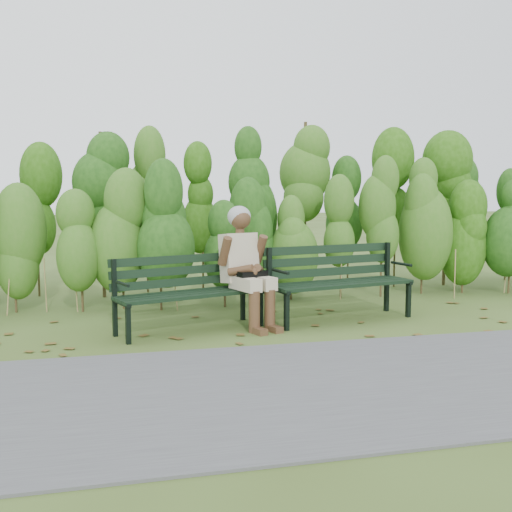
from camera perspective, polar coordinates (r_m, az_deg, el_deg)
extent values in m
plane|color=#3C4E1C|center=(6.80, 0.71, -6.60)|extent=(80.00, 80.00, 0.00)
cube|color=#474749|center=(4.77, 7.52, -12.03)|extent=(60.00, 2.50, 0.01)
cylinder|color=#47381E|center=(7.87, -21.64, -2.34)|extent=(0.03, 0.03, 0.80)
ellipsoid|color=#27590D|center=(7.81, -21.82, 2.31)|extent=(0.64, 0.64, 1.44)
cylinder|color=#47381E|center=(7.81, -17.19, -2.25)|extent=(0.03, 0.03, 0.80)
ellipsoid|color=#27590D|center=(7.75, -17.33, 2.44)|extent=(0.64, 0.64, 1.44)
cylinder|color=#47381E|center=(7.80, -12.69, -2.14)|extent=(0.03, 0.03, 0.80)
ellipsoid|color=#27590D|center=(7.74, -12.80, 2.56)|extent=(0.64, 0.64, 1.44)
cylinder|color=#47381E|center=(7.83, -8.21, -2.02)|extent=(0.03, 0.03, 0.80)
ellipsoid|color=#27590D|center=(7.77, -8.28, 2.66)|extent=(0.64, 0.64, 1.44)
cylinder|color=#47381E|center=(7.92, -3.80, -1.89)|extent=(0.03, 0.03, 0.80)
ellipsoid|color=#27590D|center=(7.86, -3.83, 2.74)|extent=(0.64, 0.64, 1.44)
cylinder|color=#47381E|center=(8.04, 0.50, -1.75)|extent=(0.03, 0.03, 0.80)
ellipsoid|color=#27590D|center=(7.98, 0.50, 2.80)|extent=(0.64, 0.64, 1.44)
cylinder|color=#47381E|center=(8.22, 4.63, -1.61)|extent=(0.03, 0.03, 0.80)
ellipsoid|color=#27590D|center=(8.16, 4.67, 2.85)|extent=(0.64, 0.64, 1.44)
cylinder|color=#47381E|center=(8.43, 8.58, -1.47)|extent=(0.03, 0.03, 0.80)
ellipsoid|color=#27590D|center=(8.37, 8.65, 2.88)|extent=(0.64, 0.64, 1.44)
cylinder|color=#47381E|center=(8.68, 12.32, -1.33)|extent=(0.03, 0.03, 0.80)
ellipsoid|color=#27590D|center=(8.62, 12.41, 2.89)|extent=(0.64, 0.64, 1.44)
cylinder|color=#47381E|center=(8.96, 15.83, -1.19)|extent=(0.03, 0.03, 0.80)
ellipsoid|color=#27590D|center=(8.91, 15.95, 2.90)|extent=(0.64, 0.64, 1.44)
cylinder|color=#47381E|center=(9.28, 19.12, -1.06)|extent=(0.03, 0.03, 0.80)
ellipsoid|color=#27590D|center=(9.23, 19.25, 2.89)|extent=(0.64, 0.64, 1.44)
cylinder|color=#47381E|center=(9.63, 22.18, -0.93)|extent=(0.03, 0.03, 0.80)
ellipsoid|color=#27590D|center=(9.58, 22.32, 2.87)|extent=(0.64, 0.64, 1.44)
cylinder|color=#47381E|center=(8.83, -20.39, -0.46)|extent=(0.04, 0.04, 1.10)
ellipsoid|color=#1C4713|center=(8.78, -20.60, 5.25)|extent=(0.70, 0.70, 1.98)
cylinder|color=#47381E|center=(8.78, -15.41, -0.34)|extent=(0.04, 0.04, 1.10)
ellipsoid|color=#1C4713|center=(8.73, -15.56, 5.41)|extent=(0.70, 0.70, 1.98)
cylinder|color=#47381E|center=(8.79, -10.39, -0.22)|extent=(0.04, 0.04, 1.10)
ellipsoid|color=#1C4713|center=(8.74, -10.50, 5.53)|extent=(0.70, 0.70, 1.98)
cylinder|color=#47381E|center=(8.87, -5.44, -0.09)|extent=(0.04, 0.04, 1.10)
ellipsoid|color=#1C4713|center=(8.82, -5.49, 5.60)|extent=(0.70, 0.70, 1.98)
cylinder|color=#47381E|center=(9.01, -0.60, 0.03)|extent=(0.04, 0.04, 1.10)
ellipsoid|color=#1C4713|center=(8.96, -0.60, 5.63)|extent=(0.70, 0.70, 1.98)
cylinder|color=#47381E|center=(9.21, 4.05, 0.14)|extent=(0.04, 0.04, 1.10)
ellipsoid|color=#1C4713|center=(9.17, 4.09, 5.62)|extent=(0.70, 0.70, 1.98)
cylinder|color=#47381E|center=(9.48, 8.48, 0.25)|extent=(0.04, 0.04, 1.10)
ellipsoid|color=#1C4713|center=(9.43, 8.56, 5.58)|extent=(0.70, 0.70, 1.98)
cylinder|color=#47381E|center=(9.80, 12.64, 0.35)|extent=(0.04, 0.04, 1.10)
ellipsoid|color=#1C4713|center=(9.75, 12.75, 5.51)|extent=(0.70, 0.70, 1.98)
cylinder|color=#47381E|center=(10.16, 16.52, 0.45)|extent=(0.04, 0.04, 1.10)
ellipsoid|color=#1C4713|center=(10.12, 16.66, 5.41)|extent=(0.70, 0.70, 1.98)
cylinder|color=#47381E|center=(10.57, 20.11, 0.53)|extent=(0.04, 0.04, 1.10)
ellipsoid|color=#1C4713|center=(10.53, 20.28, 5.31)|extent=(0.70, 0.70, 1.98)
cube|color=brown|center=(6.23, -7.72, -7.78)|extent=(0.10, 0.09, 0.01)
cube|color=brown|center=(5.62, -12.72, -9.37)|extent=(0.11, 0.10, 0.01)
cube|color=brown|center=(6.81, 11.68, -6.67)|extent=(0.10, 0.11, 0.01)
cube|color=brown|center=(6.79, -8.03, -6.64)|extent=(0.11, 0.11, 0.01)
cube|color=brown|center=(6.18, 5.34, -7.86)|extent=(0.10, 0.09, 0.01)
cube|color=brown|center=(6.81, 1.57, -6.55)|extent=(0.11, 0.09, 0.01)
cube|color=brown|center=(5.82, -22.89, -9.18)|extent=(0.11, 0.11, 0.01)
cube|color=brown|center=(7.07, -14.52, -6.27)|extent=(0.11, 0.11, 0.01)
cube|color=brown|center=(7.17, -9.52, -6.00)|extent=(0.11, 0.11, 0.01)
cube|color=brown|center=(7.77, 5.38, -5.02)|extent=(0.11, 0.11, 0.01)
cube|color=brown|center=(6.30, -0.76, -7.56)|extent=(0.09, 0.10, 0.01)
cube|color=brown|center=(6.22, 15.20, -7.96)|extent=(0.07, 0.09, 0.01)
cube|color=brown|center=(7.67, 7.37, -5.19)|extent=(0.11, 0.10, 0.01)
cube|color=brown|center=(7.70, -0.65, -5.09)|extent=(0.11, 0.11, 0.01)
cube|color=brown|center=(6.79, 21.79, -7.00)|extent=(0.09, 0.07, 0.01)
cube|color=brown|center=(8.45, 17.96, -4.40)|extent=(0.11, 0.09, 0.01)
cube|color=brown|center=(6.95, 20.57, -6.67)|extent=(0.11, 0.11, 0.01)
cube|color=brown|center=(7.00, -12.92, -6.35)|extent=(0.10, 0.11, 0.01)
cube|color=brown|center=(8.51, 19.34, -4.37)|extent=(0.11, 0.11, 0.01)
cube|color=brown|center=(8.57, 18.26, -4.27)|extent=(0.11, 0.11, 0.01)
cube|color=brown|center=(6.26, 15.91, -7.88)|extent=(0.11, 0.10, 0.01)
cube|color=brown|center=(7.84, 2.84, -4.90)|extent=(0.11, 0.11, 0.01)
cube|color=brown|center=(6.55, -11.03, -7.17)|extent=(0.08, 0.10, 0.01)
cube|color=brown|center=(5.82, -15.00, -8.90)|extent=(0.07, 0.09, 0.01)
cube|color=brown|center=(5.77, -4.63, -8.84)|extent=(0.11, 0.11, 0.01)
cube|color=brown|center=(7.83, 17.27, -5.18)|extent=(0.10, 0.11, 0.01)
cube|color=brown|center=(5.94, -9.19, -8.47)|extent=(0.11, 0.11, 0.01)
cube|color=brown|center=(6.19, -21.28, -8.21)|extent=(0.09, 0.07, 0.01)
cube|color=brown|center=(6.34, 9.53, -7.56)|extent=(0.11, 0.10, 0.01)
cube|color=brown|center=(6.94, -15.29, -6.52)|extent=(0.09, 0.07, 0.01)
cube|color=brown|center=(8.12, 20.69, -4.90)|extent=(0.11, 0.11, 0.01)
cube|color=brown|center=(6.90, -4.00, -6.40)|extent=(0.10, 0.08, 0.01)
cube|color=brown|center=(6.64, -11.89, -7.00)|extent=(0.10, 0.11, 0.01)
cube|color=brown|center=(7.56, -21.80, -5.72)|extent=(0.10, 0.08, 0.01)
cube|color=black|center=(6.32, -5.55, -3.85)|extent=(1.57, 0.60, 0.04)
cube|color=black|center=(6.41, -6.00, -3.70)|extent=(1.57, 0.60, 0.04)
cube|color=black|center=(6.51, -6.44, -3.56)|extent=(1.57, 0.60, 0.04)
cube|color=black|center=(6.61, -6.86, -3.42)|extent=(1.57, 0.60, 0.04)
cube|color=black|center=(6.67, -7.18, -2.48)|extent=(1.55, 0.56, 0.09)
cube|color=black|center=(6.67, -7.24, -1.40)|extent=(1.55, 0.56, 0.09)
cube|color=black|center=(6.67, -7.30, -0.31)|extent=(1.55, 0.56, 0.09)
cube|color=black|center=(6.04, -12.08, -6.35)|extent=(0.06, 0.06, 0.40)
cube|color=black|center=(6.36, -13.32, -3.90)|extent=(0.06, 0.06, 0.81)
cube|color=black|center=(6.17, -12.69, -4.36)|extent=(0.18, 0.44, 0.04)
cylinder|color=black|center=(6.10, -12.60, -2.60)|extent=(0.14, 0.33, 0.03)
cube|color=black|center=(6.72, 0.44, -4.98)|extent=(0.06, 0.06, 0.40)
cube|color=black|center=(7.01, -1.27, -2.85)|extent=(0.06, 0.06, 0.81)
cube|color=black|center=(6.84, -0.38, -3.23)|extent=(0.18, 0.44, 0.04)
cylinder|color=black|center=(6.77, -0.18, -1.62)|extent=(0.14, 0.33, 0.03)
cube|color=black|center=(6.90, 8.98, -2.80)|extent=(1.73, 0.46, 0.04)
cube|color=black|center=(7.00, 8.42, -2.67)|extent=(1.73, 0.46, 0.04)
cube|color=black|center=(7.10, 7.87, -2.54)|extent=(1.73, 0.46, 0.04)
cube|color=black|center=(7.20, 7.33, -2.42)|extent=(1.73, 0.46, 0.04)
cube|color=black|center=(7.26, 6.96, -1.50)|extent=(1.72, 0.41, 0.10)
cube|color=black|center=(7.25, 6.91, -0.42)|extent=(1.72, 0.41, 0.10)
cube|color=black|center=(7.25, 6.86, 0.65)|extent=(1.72, 0.41, 0.10)
cube|color=black|center=(6.49, 2.93, -5.23)|extent=(0.06, 0.06, 0.44)
cube|color=black|center=(6.82, 1.26, -2.83)|extent=(0.06, 0.06, 0.87)
cube|color=black|center=(6.63, 2.14, -3.26)|extent=(0.15, 0.48, 0.04)
cylinder|color=black|center=(6.55, 2.34, -1.48)|extent=(0.11, 0.36, 0.03)
cube|color=black|center=(7.42, 14.31, -4.00)|extent=(0.06, 0.06, 0.44)
cube|color=black|center=(7.71, 12.36, -1.95)|extent=(0.06, 0.06, 0.87)
cube|color=black|center=(7.54, 13.40, -2.30)|extent=(0.15, 0.48, 0.04)
cylinder|color=black|center=(7.48, 13.68, -0.73)|extent=(0.11, 0.36, 0.03)
cube|color=beige|center=(6.50, -1.04, -2.65)|extent=(0.29, 0.49, 0.14)
cube|color=beige|center=(6.61, 0.43, -2.52)|extent=(0.29, 0.49, 0.14)
cylinder|color=#51351F|center=(6.40, -0.17, -5.34)|extent=(0.15, 0.15, 0.45)
cylinder|color=#51351F|center=(6.50, 1.32, -5.16)|extent=(0.15, 0.15, 0.45)
cube|color=#51351F|center=(6.36, 0.26, -7.16)|extent=(0.16, 0.24, 0.07)
cube|color=#51351F|center=(6.47, 1.75, -6.94)|extent=(0.16, 0.24, 0.07)
cube|color=beige|center=(6.78, -1.63, -0.16)|extent=(0.46, 0.39, 0.57)
cylinder|color=#51351F|center=(6.73, -1.54, 2.34)|extent=(0.10, 0.10, 0.11)
sphere|color=#51351F|center=(6.72, -1.50, 3.55)|extent=(0.23, 0.23, 0.23)
ellipsoid|color=gray|center=(6.74, -1.62, 3.79)|extent=(0.27, 0.25, 0.24)
cylinder|color=#51351F|center=(6.58, -2.97, 0.47)|extent=(0.17, 0.25, 0.34)
cylinder|color=#51351F|center=(6.81, 0.42, 0.67)|extent=(0.17, 0.25, 0.34)
cylinder|color=#51351F|center=(6.53, -1.46, -1.35)|extent=(0.30, 0.24, 0.15)
cylinder|color=#51351F|center=(6.65, 0.25, -1.22)|extent=(0.18, 0.31, 0.15)
sphere|color=#51351F|center=(6.54, -0.30, -1.54)|extent=(0.12, 0.12, 0.12)
cube|color=black|center=(6.56, -0.35, -2.20)|extent=(0.35, 0.23, 0.18)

